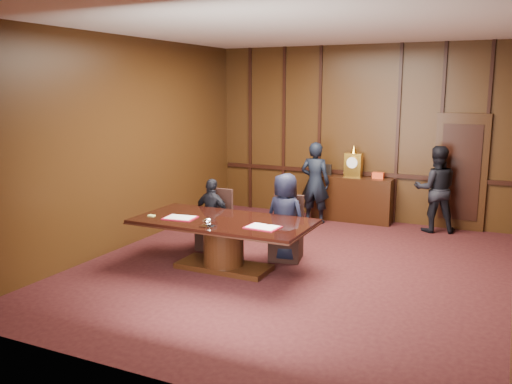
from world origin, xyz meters
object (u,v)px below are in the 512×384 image
(sideboard, at_px, (352,197))
(witness_left, at_px, (315,183))
(conference_table, at_px, (224,236))
(signatory_left, at_px, (212,215))
(signatory_right, at_px, (285,217))
(witness_right, at_px, (436,189))

(sideboard, xyz_separation_m, witness_left, (-0.64, -0.47, 0.32))
(sideboard, height_order, conference_table, sideboard)
(signatory_left, distance_m, signatory_right, 1.30)
(signatory_left, bearing_deg, sideboard, -111.09)
(conference_table, bearing_deg, witness_left, 85.45)
(conference_table, relative_size, witness_left, 1.62)
(signatory_left, xyz_separation_m, witness_left, (0.91, 2.49, 0.21))
(sideboard, relative_size, conference_table, 0.61)
(witness_right, bearing_deg, sideboard, -22.88)
(witness_left, distance_m, witness_right, 2.28)
(signatory_left, xyz_separation_m, signatory_right, (1.30, 0.00, 0.09))
(sideboard, xyz_separation_m, conference_table, (-0.90, -3.76, 0.02))
(sideboard, xyz_separation_m, witness_right, (1.62, -0.16, 0.32))
(signatory_left, relative_size, witness_left, 0.74)
(conference_table, height_order, witness_left, witness_left)
(sideboard, distance_m, conference_table, 3.87)
(witness_right, bearing_deg, signatory_left, 24.22)
(witness_left, height_order, witness_right, witness_left)
(conference_table, bearing_deg, witness_right, 55.02)
(conference_table, relative_size, witness_right, 1.62)
(signatory_right, bearing_deg, sideboard, -85.96)
(witness_right, bearing_deg, conference_table, 37.78)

